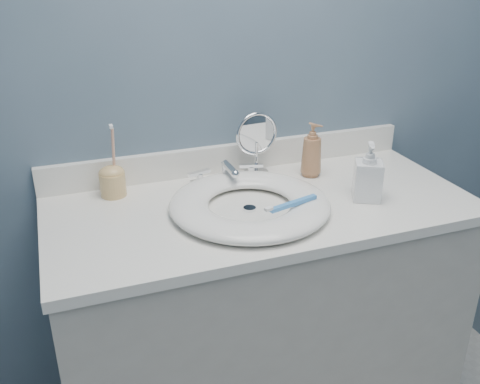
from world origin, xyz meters
name	(u,v)px	position (x,y,z in m)	size (l,w,h in m)	color
back_wall	(230,72)	(0.00, 1.25, 1.20)	(2.20, 0.02, 2.40)	#4C6073
vanity_cabinet	(260,329)	(0.00, 0.97, 0.42)	(1.20, 0.55, 0.85)	beige
countertop	(262,208)	(0.00, 0.97, 0.86)	(1.22, 0.57, 0.03)	white
backsplash	(232,157)	(0.00, 1.24, 0.93)	(1.22, 0.02, 0.09)	white
basin	(250,204)	(-0.05, 0.94, 0.90)	(0.45, 0.45, 0.04)	white
drain	(250,209)	(-0.05, 0.94, 0.88)	(0.04, 0.04, 0.01)	silver
faucet	(227,175)	(-0.05, 1.14, 0.91)	(0.25, 0.13, 0.07)	silver
makeup_mirror	(256,141)	(0.06, 1.18, 0.99)	(0.14, 0.08, 0.21)	silver
soap_bottle_amber	(312,150)	(0.22, 1.11, 0.97)	(0.07, 0.07, 0.17)	#A26E49
soap_bottle_clear	(369,171)	(0.30, 0.90, 0.97)	(0.08, 0.08, 0.17)	silver
toothbrush_holder	(112,180)	(-0.39, 1.17, 0.93)	(0.08, 0.08, 0.22)	tan
toothbrush_lying	(292,204)	(0.04, 0.86, 0.92)	(0.17, 0.06, 0.02)	#3C89D7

